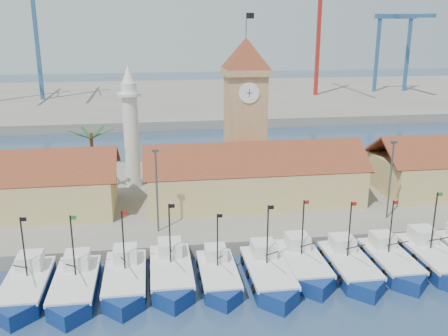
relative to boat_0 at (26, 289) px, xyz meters
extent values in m
plane|color=navy|center=(23.67, -2.68, -0.78)|extent=(400.00, 400.00, 0.00)
cube|color=gray|center=(23.67, 21.32, -0.03)|extent=(140.00, 32.00, 1.50)
cube|color=gray|center=(23.67, 107.32, 0.22)|extent=(240.00, 80.00, 2.00)
cube|color=navy|center=(0.00, 0.40, -0.27)|extent=(3.57, 8.09, 1.84)
cube|color=navy|center=(0.00, -3.64, -0.27)|extent=(3.57, 3.57, 1.84)
cube|color=silver|center=(0.00, 0.40, 0.65)|extent=(3.64, 8.31, 0.36)
cube|color=silver|center=(0.00, 2.43, 1.47)|extent=(2.14, 2.25, 1.43)
cylinder|color=black|center=(0.00, 0.92, 3.51)|extent=(0.14, 0.14, 5.72)
cube|color=black|center=(0.26, 0.92, 6.16)|extent=(0.51, 0.02, 0.36)
cube|color=navy|center=(4.21, -0.09, -0.26)|extent=(3.63, 8.21, 1.87)
cube|color=navy|center=(4.21, -4.19, -0.26)|extent=(3.63, 3.63, 1.87)
cube|color=silver|center=(4.21, -0.09, 0.67)|extent=(3.70, 8.43, 0.36)
cube|color=silver|center=(4.21, 1.96, 1.50)|extent=(2.18, 2.28, 1.45)
cylinder|color=black|center=(4.21, 0.43, 3.57)|extent=(0.15, 0.15, 5.80)
cube|color=#197226|center=(4.47, 0.43, 6.26)|extent=(0.52, 0.02, 0.36)
cube|color=navy|center=(8.49, 0.50, -0.27)|extent=(3.60, 8.15, 1.85)
cube|color=navy|center=(8.49, -3.57, -0.27)|extent=(3.60, 3.60, 1.85)
cube|color=silver|center=(8.49, 0.50, 0.66)|extent=(3.67, 8.37, 0.36)
cube|color=silver|center=(8.49, 2.54, 1.48)|extent=(2.16, 2.26, 1.44)
cylinder|color=black|center=(8.49, 1.01, 3.54)|extent=(0.14, 0.14, 5.76)
cube|color=#A5140F|center=(8.75, 1.01, 6.21)|extent=(0.51, 0.02, 0.36)
cube|color=navy|center=(12.65, 1.05, -0.25)|extent=(3.71, 8.39, 1.91)
cube|color=navy|center=(12.65, -3.14, -0.25)|extent=(3.70, 3.70, 1.91)
cube|color=silver|center=(12.65, 1.05, 0.70)|extent=(3.78, 8.62, 0.37)
cube|color=silver|center=(12.65, 3.15, 1.55)|extent=(2.22, 2.33, 1.48)
cylinder|color=black|center=(12.65, 1.58, 3.67)|extent=(0.15, 0.15, 5.93)
cube|color=black|center=(12.92, 1.58, 6.42)|extent=(0.53, 0.02, 0.37)
cube|color=navy|center=(16.92, 0.12, -0.31)|extent=(3.29, 7.45, 1.69)
cube|color=navy|center=(16.92, -3.60, -0.31)|extent=(3.29, 3.29, 1.69)
cube|color=silver|center=(16.92, 0.12, 0.54)|extent=(3.36, 7.66, 0.33)
cube|color=silver|center=(16.92, 1.99, 1.29)|extent=(1.98, 2.07, 1.32)
cylinder|color=black|center=(16.92, 0.60, 3.17)|extent=(0.13, 0.13, 5.27)
cube|color=black|center=(17.15, 0.60, 5.62)|extent=(0.47, 0.02, 0.33)
cube|color=navy|center=(21.46, -0.40, -0.26)|extent=(3.67, 8.31, 1.89)
cube|color=navy|center=(21.46, -4.55, -0.26)|extent=(3.67, 3.67, 1.89)
cube|color=silver|center=(21.46, -0.40, 0.69)|extent=(3.75, 8.54, 0.37)
cube|color=silver|center=(21.46, 1.68, 1.53)|extent=(2.20, 2.31, 1.47)
cylinder|color=black|center=(21.46, 0.12, 3.63)|extent=(0.15, 0.15, 5.88)
cube|color=black|center=(21.72, 0.12, 6.35)|extent=(0.52, 0.02, 0.37)
cube|color=navy|center=(25.22, 1.04, -0.27)|extent=(3.55, 8.04, 1.83)
cube|color=navy|center=(25.22, -2.98, -0.27)|extent=(3.55, 3.55, 1.83)
cube|color=silver|center=(25.22, 1.04, 0.64)|extent=(3.62, 8.26, 0.36)
cube|color=silver|center=(25.22, 3.05, 1.45)|extent=(2.13, 2.23, 1.42)
cylinder|color=black|center=(25.22, 1.54, 3.48)|extent=(0.14, 0.14, 5.69)
cube|color=#A5140F|center=(25.47, 1.54, 6.12)|extent=(0.51, 0.02, 0.36)
cube|color=navy|center=(29.46, 0.01, -0.27)|extent=(3.54, 8.02, 1.82)
cube|color=navy|center=(29.46, -4.00, -0.27)|extent=(3.54, 3.54, 1.82)
cube|color=silver|center=(29.46, 0.01, 0.64)|extent=(3.62, 8.24, 0.35)
cube|color=silver|center=(29.46, 2.02, 1.45)|extent=(2.13, 2.23, 1.42)
cylinder|color=black|center=(29.46, 0.52, 3.47)|extent=(0.14, 0.14, 5.67)
cube|color=#A5140F|center=(29.72, 0.52, 6.11)|extent=(0.51, 0.02, 0.35)
cube|color=navy|center=(33.78, 0.35, -0.29)|extent=(3.43, 7.76, 1.76)
cube|color=navy|center=(33.78, -3.53, -0.29)|extent=(3.43, 3.43, 1.76)
cube|color=silver|center=(33.78, 0.35, 0.59)|extent=(3.50, 7.98, 0.34)
cube|color=silver|center=(33.78, 2.29, 1.37)|extent=(2.06, 2.16, 1.37)
cylinder|color=black|center=(33.78, 0.84, 3.33)|extent=(0.14, 0.14, 5.49)
cube|color=#A5140F|center=(34.02, 0.84, 5.88)|extent=(0.49, 0.02, 0.34)
cube|color=navy|center=(38.16, 0.27, -0.25)|extent=(3.74, 8.47, 1.92)
cube|color=silver|center=(38.16, 0.27, 0.72)|extent=(3.82, 8.70, 0.37)
cube|color=silver|center=(38.16, 2.39, 1.57)|extent=(2.25, 2.35, 1.50)
cylinder|color=black|center=(38.16, 0.80, 3.71)|extent=(0.15, 0.15, 5.99)
cube|color=#197226|center=(38.43, 0.80, 6.49)|extent=(0.53, 0.02, 0.37)
cube|color=tan|center=(23.67, 17.32, 2.97)|extent=(26.00, 10.00, 4.50)
cube|color=brown|center=(23.67, 14.82, 6.72)|extent=(27.04, 5.13, 3.21)
cube|color=brown|center=(23.67, 19.82, 6.72)|extent=(27.04, 5.13, 3.21)
cube|color=tan|center=(23.67, 23.32, 8.22)|extent=(5.00, 5.00, 15.00)
cube|color=tan|center=(23.67, 23.32, 16.12)|extent=(5.80, 5.80, 0.80)
pyramid|color=brown|center=(23.67, 23.32, 18.42)|extent=(5.80, 5.80, 4.00)
cylinder|color=white|center=(23.67, 20.77, 13.72)|extent=(2.60, 0.15, 2.60)
cube|color=black|center=(23.67, 20.69, 13.72)|extent=(0.08, 0.02, 1.00)
cube|color=black|center=(23.67, 20.69, 13.72)|extent=(0.80, 0.02, 0.08)
cylinder|color=#3F3F44|center=(23.67, 23.32, 21.92)|extent=(0.10, 0.10, 3.00)
cube|color=black|center=(24.17, 23.32, 23.02)|extent=(1.00, 0.03, 0.70)
cylinder|color=silver|center=(8.67, 25.32, 7.72)|extent=(2.00, 2.00, 14.00)
cylinder|color=silver|center=(8.67, 25.32, 13.22)|extent=(3.00, 3.00, 0.40)
cone|color=silver|center=(8.67, 25.32, 15.82)|extent=(1.80, 1.80, 2.40)
cylinder|color=brown|center=(3.67, 23.32, 4.72)|extent=(0.44, 0.44, 8.00)
cube|color=#1B4F1B|center=(5.07, 23.32, 8.52)|extent=(2.80, 0.35, 1.18)
cube|color=#1B4F1B|center=(4.37, 24.53, 8.52)|extent=(1.71, 2.60, 1.18)
cube|color=#1B4F1B|center=(2.97, 24.53, 8.52)|extent=(1.71, 2.60, 1.18)
cube|color=#1B4F1B|center=(2.27, 23.32, 8.52)|extent=(2.80, 0.35, 1.18)
cube|color=#1B4F1B|center=(2.97, 22.11, 8.52)|extent=(1.71, 2.60, 1.18)
cube|color=#1B4F1B|center=(4.37, 22.11, 8.52)|extent=(1.71, 2.60, 1.18)
cylinder|color=#3F3F44|center=(11.67, 9.32, 5.22)|extent=(0.20, 0.20, 9.00)
cube|color=#3F3F44|center=(11.67, 9.32, 9.62)|extent=(0.70, 0.25, 0.25)
cylinder|color=#3F3F44|center=(37.67, 9.32, 5.22)|extent=(0.20, 0.20, 9.00)
cube|color=#3F3F44|center=(37.67, 9.32, 9.62)|extent=(0.70, 0.25, 0.25)
cube|color=#2B5886|center=(-18.70, 105.32, 17.03)|extent=(1.00, 1.00, 31.62)
cube|color=#AC201A|center=(59.98, 102.32, 19.28)|extent=(1.00, 1.00, 36.12)
cube|color=#2B5886|center=(80.67, 107.32, 12.22)|extent=(0.90, 0.90, 22.00)
cube|color=#2B5886|center=(90.67, 107.32, 12.22)|extent=(0.90, 0.90, 22.00)
cube|color=#2B5886|center=(85.67, 107.32, 23.72)|extent=(13.00, 1.40, 1.40)
cube|color=#2B5886|center=(85.67, 97.32, 23.72)|extent=(1.40, 22.00, 1.00)
camera|label=1|loc=(11.46, -40.65, 22.41)|focal=40.00mm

